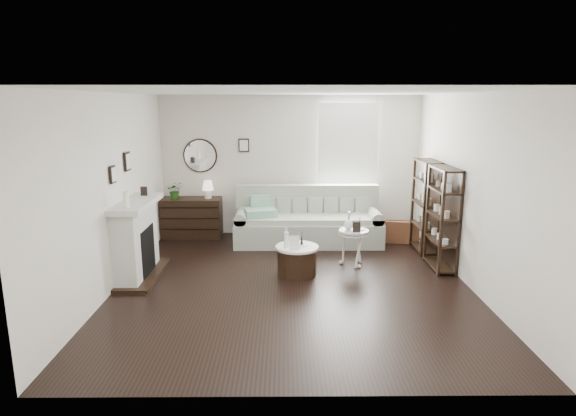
{
  "coord_description": "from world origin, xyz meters",
  "views": [
    {
      "loc": [
        -0.12,
        -6.57,
        2.58
      ],
      "look_at": [
        -0.06,
        0.8,
        0.94
      ],
      "focal_mm": 30.0,
      "sensor_mm": 36.0,
      "label": 1
    }
  ],
  "objects_px": {
    "sofa": "(308,224)",
    "pedestal_table": "(354,233)",
    "drum_table": "(297,260)",
    "dresser": "(192,218)"
  },
  "relations": [
    {
      "from": "dresser",
      "to": "drum_table",
      "type": "xyz_separation_m",
      "value": [
        1.98,
        -2.12,
        -0.15
      ]
    },
    {
      "from": "dresser",
      "to": "drum_table",
      "type": "relative_size",
      "value": 1.76
    },
    {
      "from": "sofa",
      "to": "dresser",
      "type": "height_order",
      "value": "sofa"
    },
    {
      "from": "drum_table",
      "to": "pedestal_table",
      "type": "distance_m",
      "value": 1.06
    },
    {
      "from": "sofa",
      "to": "dresser",
      "type": "xyz_separation_m",
      "value": [
        -2.23,
        0.39,
        0.04
      ]
    },
    {
      "from": "sofa",
      "to": "pedestal_table",
      "type": "height_order",
      "value": "sofa"
    },
    {
      "from": "sofa",
      "to": "drum_table",
      "type": "distance_m",
      "value": 1.75
    },
    {
      "from": "dresser",
      "to": "drum_table",
      "type": "bearing_deg",
      "value": -46.88
    },
    {
      "from": "drum_table",
      "to": "pedestal_table",
      "type": "xyz_separation_m",
      "value": [
        0.92,
        0.44,
        0.3
      ]
    },
    {
      "from": "dresser",
      "to": "pedestal_table",
      "type": "relative_size",
      "value": 1.96
    }
  ]
}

